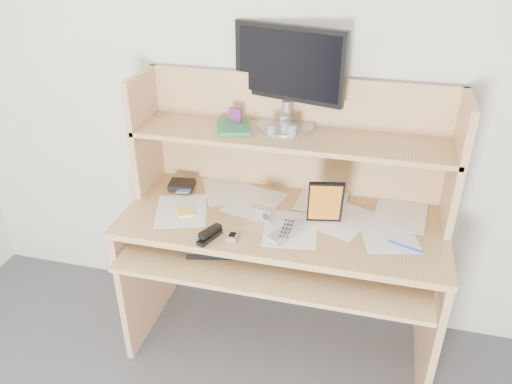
% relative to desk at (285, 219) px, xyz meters
% --- Properties ---
extents(back_wall, '(3.60, 0.04, 2.50)m').
position_rel_desk_xyz_m(back_wall, '(0.00, 0.24, 0.56)').
color(back_wall, silver).
rests_on(back_wall, floor).
extents(desk, '(1.40, 0.70, 1.30)m').
position_rel_desk_xyz_m(desk, '(0.00, 0.00, 0.00)').
color(desk, tan).
rests_on(desk, floor).
extents(paper_clutter, '(1.32, 0.54, 0.01)m').
position_rel_desk_xyz_m(paper_clutter, '(0.00, -0.08, 0.06)').
color(paper_clutter, white).
rests_on(paper_clutter, desk).
extents(keyboard, '(0.50, 0.27, 0.03)m').
position_rel_desk_xyz_m(keyboard, '(-0.14, -0.21, -0.03)').
color(keyboard, black).
rests_on(keyboard, desk).
extents(tv_remote, '(0.14, 0.20, 0.02)m').
position_rel_desk_xyz_m(tv_remote, '(0.04, -0.20, 0.07)').
color(tv_remote, gray).
rests_on(tv_remote, paper_clutter).
extents(flip_phone, '(0.04, 0.08, 0.02)m').
position_rel_desk_xyz_m(flip_phone, '(-0.16, -0.28, 0.07)').
color(flip_phone, '#ADADAF').
rests_on(flip_phone, paper_clutter).
extents(stapler, '(0.08, 0.13, 0.04)m').
position_rel_desk_xyz_m(stapler, '(-0.25, -0.31, 0.08)').
color(stapler, black).
rests_on(stapler, paper_clutter).
extents(wallet, '(0.13, 0.11, 0.03)m').
position_rel_desk_xyz_m(wallet, '(-0.52, 0.06, 0.08)').
color(wallet, black).
rests_on(wallet, paper_clutter).
extents(sticky_note_pad, '(0.10, 0.10, 0.01)m').
position_rel_desk_xyz_m(sticky_note_pad, '(-0.42, -0.15, 0.06)').
color(sticky_note_pad, '#FEED42').
rests_on(sticky_note_pad, desk).
extents(digital_camera, '(0.10, 0.06, 0.06)m').
position_rel_desk_xyz_m(digital_camera, '(-0.08, -0.12, 0.09)').
color(digital_camera, '#B8B8BA').
rests_on(digital_camera, paper_clutter).
extents(game_case, '(0.15, 0.04, 0.21)m').
position_rel_desk_xyz_m(game_case, '(0.18, -0.08, 0.16)').
color(game_case, black).
rests_on(game_case, paper_clutter).
extents(blue_pen, '(0.14, 0.05, 0.01)m').
position_rel_desk_xyz_m(blue_pen, '(0.52, -0.18, 0.07)').
color(blue_pen, '#1A2AC9').
rests_on(blue_pen, paper_clutter).
extents(card_box, '(0.06, 0.03, 0.08)m').
position_rel_desk_xyz_m(card_box, '(-0.26, 0.12, 0.43)').
color(card_box, maroon).
rests_on(card_box, desk).
extents(shelf_book, '(0.19, 0.22, 0.02)m').
position_rel_desk_xyz_m(shelf_book, '(-0.26, 0.07, 0.40)').
color(shelf_book, '#368855').
rests_on(shelf_book, desk).
extents(chip_stack_a, '(0.05, 0.05, 0.06)m').
position_rel_desk_xyz_m(chip_stack_a, '(0.01, 0.04, 0.42)').
color(chip_stack_a, black).
rests_on(chip_stack_a, desk).
extents(chip_stack_b, '(0.05, 0.05, 0.06)m').
position_rel_desk_xyz_m(chip_stack_b, '(-0.03, 0.06, 0.42)').
color(chip_stack_b, silver).
rests_on(chip_stack_b, desk).
extents(chip_stack_c, '(0.05, 0.05, 0.05)m').
position_rel_desk_xyz_m(chip_stack_c, '(-0.08, 0.04, 0.41)').
color(chip_stack_c, black).
rests_on(chip_stack_c, desk).
extents(chip_stack_d, '(0.05, 0.05, 0.07)m').
position_rel_desk_xyz_m(chip_stack_d, '(-0.04, 0.10, 0.42)').
color(chip_stack_d, white).
rests_on(chip_stack_d, desk).
extents(monitor, '(0.50, 0.25, 0.44)m').
position_rel_desk_xyz_m(monitor, '(-0.04, 0.16, 0.62)').
color(monitor, '#A5A5A9').
rests_on(monitor, desk).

